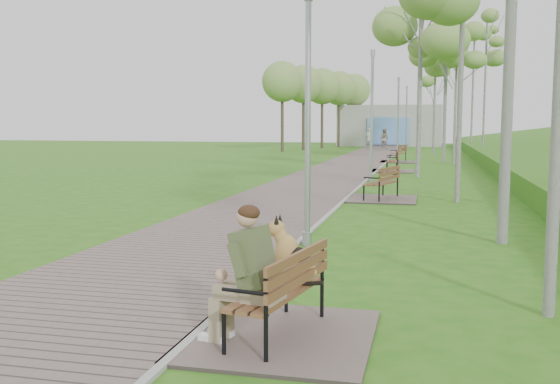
{
  "coord_description": "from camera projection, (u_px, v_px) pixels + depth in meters",
  "views": [
    {
      "loc": [
        2.37,
        -12.26,
        2.27
      ],
      "look_at": [
        0.08,
        -2.7,
        1.18
      ],
      "focal_mm": 40.0,
      "sensor_mm": 36.0,
      "label": 1
    }
  ],
  "objects": [
    {
      "name": "birch_far_b",
      "position": [
        457.0,
        50.0,
        33.68
      ],
      "size": [
        2.57,
        2.57,
        7.89
      ],
      "color": "silver",
      "rests_on": "ground"
    },
    {
      "name": "lamp_post_second",
      "position": [
        372.0,
        121.0,
        24.07
      ],
      "size": [
        0.2,
        0.2,
        5.06
      ],
      "color": "#A1A3A9",
      "rests_on": "ground"
    },
    {
      "name": "lamp_post_third",
      "position": [
        398.0,
        121.0,
        40.14
      ],
      "size": [
        0.2,
        0.2,
        5.18
      ],
      "color": "#A1A3A9",
      "rests_on": "ground"
    },
    {
      "name": "birch_distant_b",
      "position": [
        460.0,
        56.0,
        56.26
      ],
      "size": [
        2.61,
        2.61,
        10.61
      ],
      "color": "silver",
      "rests_on": "ground"
    },
    {
      "name": "kerb",
      "position": [
        383.0,
        165.0,
        33.43
      ],
      "size": [
        0.1,
        67.0,
        0.05
      ],
      "primitive_type": "cube",
      "color": "#999993",
      "rests_on": "ground"
    },
    {
      "name": "pedestrian_near",
      "position": [
        370.0,
        138.0,
        55.74
      ],
      "size": [
        0.74,
        0.56,
        1.82
      ],
      "primitive_type": "imported",
      "rotation": [
        0.0,
        0.0,
        3.35
      ],
      "color": "silver",
      "rests_on": "ground"
    },
    {
      "name": "bench_second",
      "position": [
        381.0,
        192.0,
        18.5
      ],
      "size": [
        2.0,
        2.22,
        1.23
      ],
      "color": "#695A55",
      "rests_on": "ground"
    },
    {
      "name": "pedestrian_far",
      "position": [
        384.0,
        139.0,
        53.28
      ],
      "size": [
        1.04,
        0.91,
        1.82
      ],
      "primitive_type": "imported",
      "rotation": [
        0.0,
        0.0,
        2.86
      ],
      "color": "gray",
      "rests_on": "ground"
    },
    {
      "name": "walkway",
      "position": [
        351.0,
        165.0,
        33.83
      ],
      "size": [
        3.5,
        67.0,
        0.04
      ],
      "primitive_type": "cube",
      "color": "#695A55",
      "rests_on": "ground"
    },
    {
      "name": "building_north",
      "position": [
        390.0,
        126.0,
        62.05
      ],
      "size": [
        10.0,
        5.2,
        4.0
      ],
      "color": "#9E9E99",
      "rests_on": "ground"
    },
    {
      "name": "birch_far_a",
      "position": [
        487.0,
        41.0,
        37.48
      ],
      "size": [
        2.26,
        2.26,
        9.16
      ],
      "color": "silver",
      "rests_on": "ground"
    },
    {
      "name": "birch_mid_a",
      "position": [
        422.0,
        13.0,
        25.49
      ],
      "size": [
        2.86,
        2.86,
        8.62
      ],
      "color": "silver",
      "rests_on": "ground"
    },
    {
      "name": "bench_third",
      "position": [
        392.0,
        167.0,
        29.26
      ],
      "size": [
        1.97,
        2.19,
        1.21
      ],
      "color": "#695A55",
      "rests_on": "ground"
    },
    {
      "name": "birch_distant_a",
      "position": [
        435.0,
        79.0,
        45.15
      ],
      "size": [
        2.24,
        2.24,
        6.91
      ],
      "color": "silver",
      "rests_on": "ground"
    },
    {
      "name": "lamp_post_near",
      "position": [
        308.0,
        128.0,
        11.29
      ],
      "size": [
        0.18,
        0.18,
        4.65
      ],
      "color": "#A1A3A9",
      "rests_on": "ground"
    },
    {
      "name": "bench_far",
      "position": [
        398.0,
        158.0,
        36.16
      ],
      "size": [
        2.05,
        2.28,
        1.26
      ],
      "color": "#695A55",
      "rests_on": "ground"
    },
    {
      "name": "bench_main",
      "position": [
        271.0,
        295.0,
        6.55
      ],
      "size": [
        1.93,
        2.15,
        1.68
      ],
      "color": "#695A55",
      "rests_on": "ground"
    },
    {
      "name": "lamp_post_far",
      "position": [
        406.0,
        120.0,
        54.92
      ],
      "size": [
        0.21,
        0.21,
        5.5
      ],
      "color": "#A1A3A9",
      "rests_on": "ground"
    },
    {
      "name": "ground",
      "position": [
        307.0,
        235.0,
        12.65
      ],
      "size": [
        120.0,
        120.0,
        0.0
      ],
      "primitive_type": "plane",
      "color": "#266713",
      "rests_on": "ground"
    },
    {
      "name": "birch_far_c",
      "position": [
        474.0,
        48.0,
        45.53
      ],
      "size": [
        2.58,
        2.58,
        9.86
      ],
      "color": "silver",
      "rests_on": "ground"
    },
    {
      "name": "birch_mid_c",
      "position": [
        447.0,
        44.0,
        34.89
      ],
      "size": [
        2.51,
        2.51,
        8.53
      ],
      "color": "silver",
      "rests_on": "ground"
    }
  ]
}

